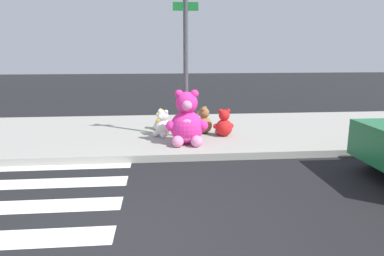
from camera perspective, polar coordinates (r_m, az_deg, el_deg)
The scene contains 8 objects.
ground_plane at distance 4.29m, azimuth -10.29°, elevation -18.14°, with size 60.00×60.00×0.00m, color black.
sidewalk at distance 9.13m, azimuth -7.63°, elevation -0.88°, with size 28.00×4.40×0.15m, color #9E9B93.
sign_pole at distance 8.10m, azimuth -1.02°, elevation 10.22°, with size 0.56×0.11×3.20m.
plush_pink_large at distance 7.67m, azimuth -0.84°, elevation 0.88°, with size 0.92×0.81×1.19m.
plush_brown at distance 8.73m, azimuth 1.81°, elevation 0.90°, with size 0.47×0.49×0.66m.
plush_red at distance 8.48m, azimuth 5.17°, elevation 0.50°, with size 0.51×0.45×0.66m.
plush_yellow at distance 9.14m, azimuth -5.05°, elevation 1.08°, with size 0.38×0.41×0.54m.
plush_white at distance 8.43m, azimuth -4.74°, elevation 0.40°, with size 0.45×0.46×0.64m.
Camera 1 is at (0.39, -3.68, 2.17)m, focal length 32.99 mm.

